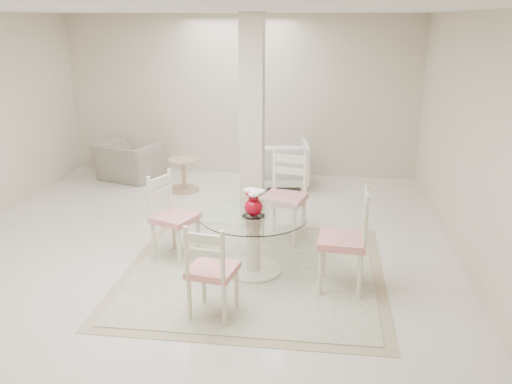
# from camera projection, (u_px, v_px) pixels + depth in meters

# --- Properties ---
(ground) EXTENTS (7.00, 7.00, 0.00)m
(ground) POSITION_uv_depth(u_px,v_px,m) (195.00, 254.00, 6.32)
(ground) COLOR white
(ground) RESTS_ON ground
(room_shell) EXTENTS (6.02, 7.02, 2.71)m
(room_shell) POSITION_uv_depth(u_px,v_px,m) (189.00, 94.00, 5.75)
(room_shell) COLOR beige
(room_shell) RESTS_ON ground
(column) EXTENTS (0.30, 0.30, 2.70)m
(column) POSITION_uv_depth(u_px,v_px,m) (252.00, 120.00, 7.07)
(column) COLOR beige
(column) RESTS_ON ground
(area_rug) EXTENTS (2.78, 2.78, 0.02)m
(area_rug) POSITION_uv_depth(u_px,v_px,m) (254.00, 272.00, 5.85)
(area_rug) COLOR tan
(area_rug) RESTS_ON ground
(dining_table) EXTENTS (1.14, 1.14, 0.66)m
(dining_table) POSITION_uv_depth(u_px,v_px,m) (254.00, 244.00, 5.75)
(dining_table) COLOR beige
(dining_table) RESTS_ON ground
(red_vase) EXTENTS (0.23, 0.21, 0.30)m
(red_vase) POSITION_uv_depth(u_px,v_px,m) (254.00, 202.00, 5.60)
(red_vase) COLOR #9E0415
(red_vase) RESTS_ON dining_table
(dining_chair_east) EXTENTS (0.50, 0.49, 1.16)m
(dining_chair_east) POSITION_uv_depth(u_px,v_px,m) (350.00, 233.00, 5.31)
(dining_chair_east) COLOR beige
(dining_chair_east) RESTS_ON ground
(dining_chair_north) EXTENTS (0.58, 0.58, 1.21)m
(dining_chair_north) POSITION_uv_depth(u_px,v_px,m) (286.00, 190.00, 6.56)
(dining_chair_north) COLOR #F2E2C7
(dining_chair_north) RESTS_ON ground
(dining_chair_west) EXTENTS (0.57, 0.57, 1.09)m
(dining_chair_west) POSITION_uv_depth(u_px,v_px,m) (170.00, 210.00, 6.06)
(dining_chair_west) COLOR beige
(dining_chair_west) RESTS_ON ground
(dining_chair_south) EXTENTS (0.47, 0.47, 1.02)m
(dining_chair_south) POSITION_uv_depth(u_px,v_px,m) (210.00, 265.00, 4.79)
(dining_chair_south) COLOR beige
(dining_chair_south) RESTS_ON ground
(recliner_taupe) EXTENTS (1.20, 1.12, 0.63)m
(recliner_taupe) POSITION_uv_depth(u_px,v_px,m) (129.00, 161.00, 9.15)
(recliner_taupe) COLOR gray
(recliner_taupe) RESTS_ON ground
(armchair_white) EXTENTS (0.90, 0.92, 0.74)m
(armchair_white) POSITION_uv_depth(u_px,v_px,m) (283.00, 164.00, 8.76)
(armchair_white) COLOR silver
(armchair_white) RESTS_ON ground
(side_table) EXTENTS (0.49, 0.49, 0.51)m
(side_table) POSITION_uv_depth(u_px,v_px,m) (184.00, 176.00, 8.57)
(side_table) COLOR tan
(side_table) RESTS_ON ground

